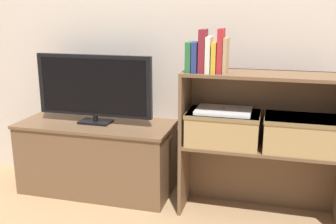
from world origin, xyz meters
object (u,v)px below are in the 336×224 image
Objects in this scene: tv_stand at (97,156)px; book_forest at (190,57)px; book_mustard at (215,58)px; laptop at (224,111)px; tv at (94,87)px; book_ivory at (209,55)px; book_maroon at (203,51)px; book_tan at (226,56)px; book_crimson at (221,51)px; book_navy at (196,57)px; storage_basket_left at (223,127)px; storage_basket_right at (302,133)px.

tv_stand is 1.04m from book_forest.
book_mustard reaches higher than laptop.
tv is 4.63× the size of book_mustard.
book_forest is 0.85× the size of book_ivory.
book_maroon is at bearing -9.38° from tv.
book_mustard is 0.87× the size of book_tan.
book_crimson reaches higher than book_ivory.
tv_stand is at bearing 169.99° from book_navy.
book_crimson is (0.89, -0.13, 0.80)m from tv_stand.
book_mustard reaches higher than storage_basket_left.
book_tan is 0.62× the size of laptop.
book_forest is 0.22m from book_tan.
book_ivory reaches higher than book_tan.
book_crimson is (0.07, 0.00, 0.02)m from book_ivory.
tv is 0.96m from book_tan.
book_mustard reaches higher than tv.
book_maroon is 0.04m from book_ivory.
book_navy reaches higher than storage_basket_left.
tv is 0.93m from storage_basket_left.
tv_stand is 5.27× the size of book_tan.
tv is at bearing 171.73° from book_crimson.
storage_basket_left is (0.91, -0.08, -0.19)m from tv.
laptop is at bearing 14.69° from book_navy.
laptop reaches higher than storage_basket_left.
book_crimson reaches higher than book_mustard.
book_tan is (0.18, 0.00, 0.01)m from book_navy.
book_forest is at bearing -10.41° from tv.
book_crimson is at bearing 0.00° from book_navy.
storage_basket_right is (1.38, -0.09, 0.32)m from tv_stand.
book_navy is 0.11m from book_mustard.
storage_basket_right is at bearing 5.52° from book_tan.
book_tan is at bearing -8.00° from tv.
storage_basket_right is (0.60, 0.04, -0.47)m from book_maroon.
book_navy is 0.06m from book_maroon.
book_crimson is (0.89, -0.13, 0.28)m from tv.
book_maroon is at bearing -9.49° from tv_stand.
laptop is (0.21, 0.04, -0.33)m from book_forest.
book_maroon reaches higher than book_mustard.
book_navy is 0.18m from book_tan.
book_ivory reaches higher than book_mustard.
book_navy is 0.37m from laptop.
storage_basket_right is at bearing 4.27° from book_maroon.
book_tan reaches higher than book_mustard.
storage_basket_left is at bearing -5.37° from tv_stand.
book_forest is 0.81m from storage_basket_right.
book_crimson is (0.15, 0.00, 0.04)m from book_navy.
book_tan is 0.45m from storage_basket_left.
book_tan reaches higher than tv_stand.
book_navy is 0.47m from storage_basket_left.
book_forest reaches higher than laptop.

